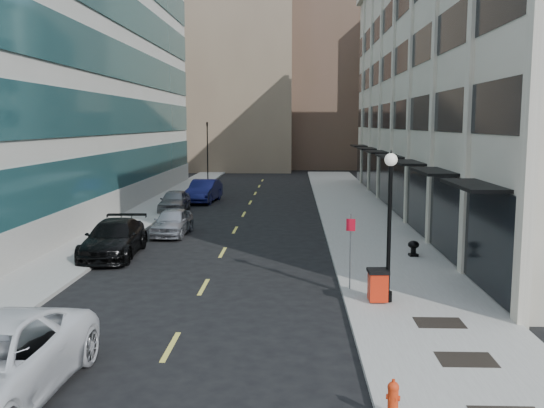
# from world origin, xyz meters

# --- Properties ---
(ground) EXTENTS (160.00, 160.00, 0.00)m
(ground) POSITION_xyz_m (0.00, 0.00, 0.00)
(ground) COLOR black
(ground) RESTS_ON ground
(sidewalk_right) EXTENTS (5.00, 80.00, 0.15)m
(sidewalk_right) POSITION_xyz_m (7.50, 20.00, 0.07)
(sidewalk_right) COLOR gray
(sidewalk_right) RESTS_ON ground
(sidewalk_left) EXTENTS (3.00, 80.00, 0.15)m
(sidewalk_left) POSITION_xyz_m (-6.50, 20.00, 0.07)
(sidewalk_left) COLOR gray
(sidewalk_left) RESTS_ON ground
(building_right) EXTENTS (15.30, 46.50, 18.25)m
(building_right) POSITION_xyz_m (16.94, 26.99, 8.99)
(building_right) COLOR beige
(building_right) RESTS_ON ground
(building_left) EXTENTS (16.14, 46.00, 20.00)m
(building_left) POSITION_xyz_m (-15.95, 27.00, 9.99)
(building_left) COLOR beige
(building_left) RESTS_ON ground
(skyline_tan_near) EXTENTS (14.00, 18.00, 28.00)m
(skyline_tan_near) POSITION_xyz_m (-4.00, 68.00, 14.00)
(skyline_tan_near) COLOR #7F6C53
(skyline_tan_near) RESTS_ON ground
(skyline_brown) EXTENTS (12.00, 16.00, 34.00)m
(skyline_brown) POSITION_xyz_m (8.00, 72.00, 17.00)
(skyline_brown) COLOR brown
(skyline_brown) RESTS_ON ground
(skyline_tan_far) EXTENTS (12.00, 14.00, 22.00)m
(skyline_tan_far) POSITION_xyz_m (-14.00, 78.00, 11.00)
(skyline_tan_far) COLOR #7F6C53
(skyline_tan_far) RESTS_ON ground
(skyline_stone) EXTENTS (10.00, 14.00, 20.00)m
(skyline_stone) POSITION_xyz_m (18.00, 66.00, 10.00)
(skyline_stone) COLOR beige
(skyline_stone) RESTS_ON ground
(grate_mid) EXTENTS (1.40, 1.00, 0.01)m
(grate_mid) POSITION_xyz_m (7.60, 1.00, 0.15)
(grate_mid) COLOR black
(grate_mid) RESTS_ON sidewalk_right
(grate_far) EXTENTS (1.40, 1.00, 0.01)m
(grate_far) POSITION_xyz_m (7.60, 3.80, 0.15)
(grate_far) COLOR black
(grate_far) RESTS_ON sidewalk_right
(road_centerline) EXTENTS (0.15, 68.20, 0.01)m
(road_centerline) POSITION_xyz_m (0.00, 17.00, 0.01)
(road_centerline) COLOR #D8CC4C
(road_centerline) RESTS_ON ground
(traffic_signal) EXTENTS (0.66, 0.66, 6.98)m
(traffic_signal) POSITION_xyz_m (-5.50, 48.00, 5.72)
(traffic_signal) COLOR black
(traffic_signal) RESTS_ON ground
(car_black_pickup) EXTENTS (2.52, 5.68, 1.62)m
(car_black_pickup) POSITION_xyz_m (-4.80, 13.02, 0.81)
(car_black_pickup) COLOR black
(car_black_pickup) RESTS_ON ground
(car_silver_sedan) EXTENTS (1.84, 4.32, 1.45)m
(car_silver_sedan) POSITION_xyz_m (-3.20, 18.29, 0.73)
(car_silver_sedan) COLOR #96989E
(car_silver_sedan) RESTS_ON ground
(car_blue_sedan) EXTENTS (2.32, 5.34, 1.71)m
(car_blue_sedan) POSITION_xyz_m (-3.55, 32.12, 0.85)
(car_blue_sedan) COLOR #161852
(car_blue_sedan) RESTS_ON ground
(car_grey_sedan) EXTENTS (1.78, 4.36, 1.48)m
(car_grey_sedan) POSITION_xyz_m (-4.80, 27.00, 0.74)
(car_grey_sedan) COLOR slate
(car_grey_sedan) RESTS_ON ground
(fire_hydrant) EXTENTS (0.31, 0.31, 0.77)m
(fire_hydrant) POSITION_xyz_m (5.30, -2.00, 0.52)
(fire_hydrant) COLOR red
(fire_hydrant) RESTS_ON sidewalk_right
(trash_bin) EXTENTS (0.70, 0.77, 1.09)m
(trash_bin) POSITION_xyz_m (6.07, 5.89, 0.73)
(trash_bin) COLOR red
(trash_bin) RESTS_ON sidewalk_right
(lamppost) EXTENTS (0.42, 0.42, 4.99)m
(lamppost) POSITION_xyz_m (6.40, 5.92, 3.08)
(lamppost) COLOR black
(lamppost) RESTS_ON sidewalk_right
(sign_post) EXTENTS (0.31, 0.10, 2.69)m
(sign_post) POSITION_xyz_m (5.30, 7.42, 1.86)
(sign_post) COLOR slate
(sign_post) RESTS_ON sidewalk_right
(urn_planter) EXTENTS (0.50, 0.50, 0.69)m
(urn_planter) POSITION_xyz_m (8.60, 12.90, 0.57)
(urn_planter) COLOR black
(urn_planter) RESTS_ON sidewalk_right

